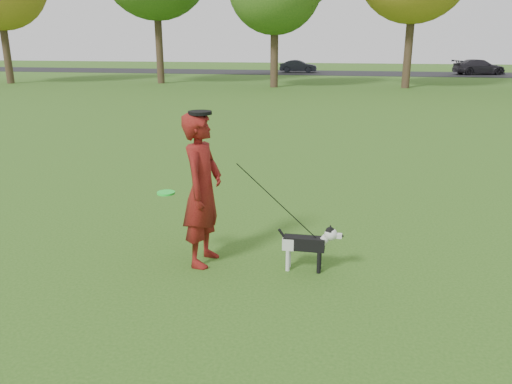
% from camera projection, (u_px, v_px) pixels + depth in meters
% --- Properties ---
extents(ground, '(120.00, 120.00, 0.00)m').
position_uv_depth(ground, '(279.00, 269.00, 6.45)').
color(ground, '#285116').
rests_on(ground, ground).
extents(road, '(120.00, 7.00, 0.02)m').
position_uv_depth(road, '(344.00, 73.00, 44.02)').
color(road, black).
rests_on(road, ground).
extents(man, '(0.54, 0.77, 2.00)m').
position_uv_depth(man, '(202.00, 190.00, 6.37)').
color(man, '#600D0E').
rests_on(man, ground).
extents(dog, '(0.83, 0.17, 0.63)m').
position_uv_depth(dog, '(309.00, 243.00, 6.30)').
color(dog, black).
rests_on(dog, ground).
extents(car_mid, '(3.29, 1.21, 1.08)m').
position_uv_depth(car_mid, '(298.00, 66.00, 44.58)').
color(car_mid, black).
rests_on(car_mid, road).
extents(car_right, '(4.59, 2.79, 1.24)m').
position_uv_depth(car_right, '(479.00, 67.00, 41.85)').
color(car_right, black).
rests_on(car_right, road).
extents(man_held_items, '(2.08, 0.34, 1.58)m').
position_uv_depth(man_held_items, '(272.00, 198.00, 6.19)').
color(man_held_items, '#1EF038').
rests_on(man_held_items, ground).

